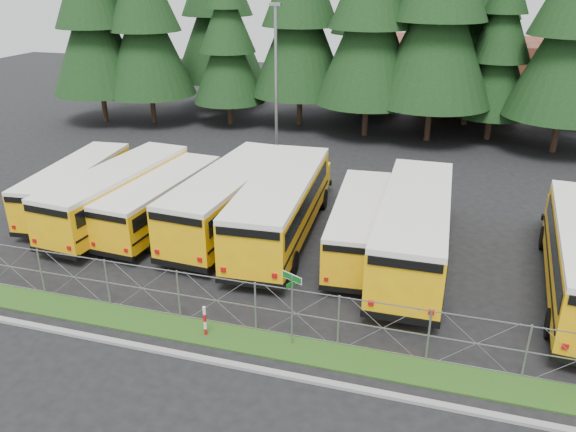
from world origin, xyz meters
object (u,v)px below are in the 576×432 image
object	(u,v)px
bus_2	(166,201)
bus_4	(283,207)
bus_1	(124,194)
striped_bollard	(205,321)
bus_6	(414,229)
street_sign	(292,294)
bus_5	(360,225)
light_standard	(276,80)
bus_3	(234,199)
bus_0	(80,186)

from	to	relation	value
bus_2	bus_4	xyz separation A→B (m)	(6.05, 0.30, 0.29)
bus_1	bus_4	world-z (taller)	bus_4
bus_1	striped_bollard	distance (m)	11.46
bus_4	bus_2	bearing A→B (deg)	179.65
bus_2	bus_6	size ratio (longest dim) A/B	0.82
bus_2	street_sign	size ratio (longest dim) A/B	3.55
bus_5	bus_6	xyz separation A→B (m)	(2.43, -0.46, 0.32)
street_sign	striped_bollard	world-z (taller)	street_sign
bus_2	bus_5	distance (m)	9.85
light_standard	bus_6	bearing A→B (deg)	-49.53
bus_3	street_sign	xyz separation A→B (m)	(5.46, -8.52, 0.49)
bus_2	bus_6	xyz separation A→B (m)	(12.28, -0.48, 0.30)
bus_2	bus_6	bearing A→B (deg)	2.15
bus_2	bus_0	bearing A→B (deg)	177.83
bus_0	striped_bollard	xyz separation A→B (m)	(11.20, -8.83, -0.71)
bus_2	bus_5	xyz separation A→B (m)	(9.85, -0.02, -0.02)
bus_3	street_sign	world-z (taller)	bus_3
bus_5	bus_6	distance (m)	2.50
bus_0	bus_3	bearing A→B (deg)	-5.29
striped_bollard	street_sign	bearing A→B (deg)	6.80
bus_6	street_sign	size ratio (longest dim) A/B	4.36
bus_3	light_standard	size ratio (longest dim) A/B	1.16
striped_bollard	bus_3	bearing A→B (deg)	104.94
bus_1	bus_0	bearing A→B (deg)	171.69
bus_4	light_standard	distance (m)	12.20
bus_3	bus_5	bearing A→B (deg)	-2.47
bus_2	bus_5	world-z (taller)	bus_2
bus_6	street_sign	distance (m)	8.12
bus_0	bus_3	xyz separation A→B (m)	(8.83, 0.06, 0.24)
bus_2	bus_4	distance (m)	6.07
bus_1	bus_6	size ratio (longest dim) A/B	0.91
bus_0	bus_4	bearing A→B (deg)	-7.31
bus_3	bus_5	xyz separation A→B (m)	(6.46, -0.71, -0.26)
street_sign	bus_5	bearing A→B (deg)	82.68
bus_6	striped_bollard	world-z (taller)	bus_6
bus_0	bus_2	size ratio (longest dim) A/B	1.00
bus_1	bus_2	bearing A→B (deg)	8.25
bus_5	bus_6	bearing A→B (deg)	-14.59
bus_1	striped_bollard	world-z (taller)	bus_1
bus_0	bus_1	distance (m)	3.21
bus_6	bus_1	bearing A→B (deg)	178.04
bus_3	bus_2	bearing A→B (deg)	-164.75
bus_1	light_standard	size ratio (longest dim) A/B	1.10
street_sign	light_standard	xyz separation A→B (m)	(-6.55, 19.06, 3.47)
bus_0	light_standard	bearing A→B (deg)	48.21
bus_4	striped_bollard	world-z (taller)	bus_4
bus_4	bus_5	size ratio (longest dim) A/B	1.24
bus_3	bus_4	world-z (taller)	bus_4
bus_1	bus_2	world-z (taller)	bus_1
bus_0	street_sign	xyz separation A→B (m)	(14.29, -8.46, 0.73)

